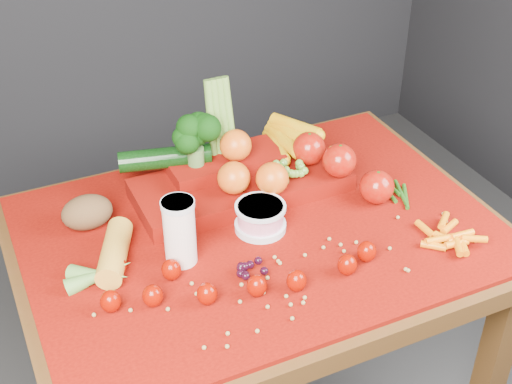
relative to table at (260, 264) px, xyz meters
name	(u,v)px	position (x,y,z in m)	size (l,w,h in m)	color
table	(260,264)	(0.00, 0.00, 0.00)	(1.10, 0.80, 0.75)	#3E270E
red_cloth	(260,230)	(0.00, 0.00, 0.10)	(1.05, 0.75, 0.01)	#7C0C04
milk_glass	(179,230)	(-0.20, -0.03, 0.19)	(0.07, 0.07, 0.16)	white
yogurt_bowl	(260,216)	(0.00, 0.00, 0.14)	(0.12, 0.12, 0.06)	silver
strawberry_scatter	(222,273)	(-0.15, -0.14, 0.13)	(0.58, 0.28, 0.05)	#930800
dark_grape_cluster	(251,270)	(-0.09, -0.14, 0.12)	(0.06, 0.05, 0.03)	black
soybean_scatter	(300,279)	(0.00, -0.20, 0.11)	(0.84, 0.24, 0.01)	olive
corn_ear	(104,268)	(-0.37, -0.01, 0.13)	(0.24, 0.26, 0.06)	gold
potato	(87,212)	(-0.35, 0.17, 0.15)	(0.12, 0.09, 0.08)	#4F3C1E
baby_carrot_pile	(448,234)	(0.36, -0.21, 0.12)	(0.17, 0.17, 0.03)	orange
green_bean_pile	(393,192)	(0.36, -0.01, 0.11)	(0.14, 0.12, 0.01)	#1F5212
produce_mound	(252,169)	(0.05, 0.15, 0.17)	(0.60, 0.36, 0.27)	#7C0C04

